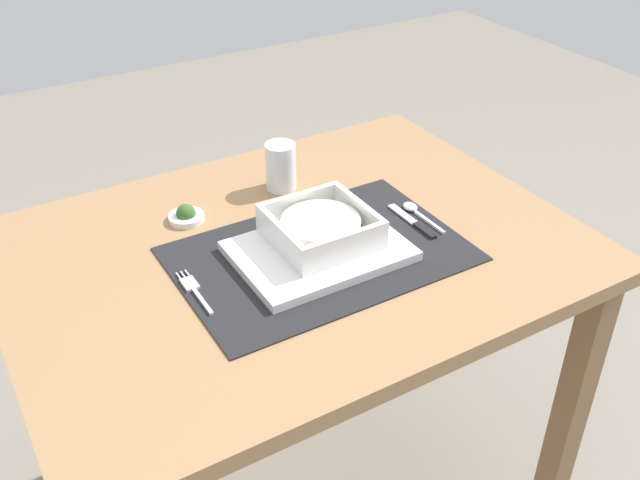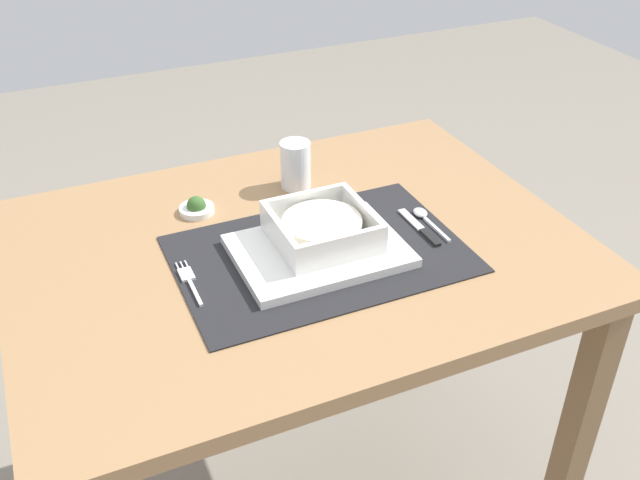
% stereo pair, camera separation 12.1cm
% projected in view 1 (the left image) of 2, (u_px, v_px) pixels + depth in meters
% --- Properties ---
extents(dining_table, '(0.98, 0.73, 0.75)m').
position_uv_depth(dining_table, '(294.00, 294.00, 1.31)').
color(dining_table, '#936D47').
rests_on(dining_table, ground).
extents(placemat, '(0.49, 0.33, 0.00)m').
position_uv_depth(placemat, '(320.00, 254.00, 1.23)').
color(placemat, black).
rests_on(placemat, dining_table).
extents(serving_plate, '(0.28, 0.20, 0.02)m').
position_uv_depth(serving_plate, '(319.00, 251.00, 1.22)').
color(serving_plate, white).
rests_on(serving_plate, placemat).
extents(porridge_bowl, '(0.16, 0.16, 0.05)m').
position_uv_depth(porridge_bowl, '(321.00, 229.00, 1.22)').
color(porridge_bowl, white).
rests_on(porridge_bowl, serving_plate).
extents(fork, '(0.02, 0.13, 0.00)m').
position_uv_depth(fork, '(193.00, 289.00, 1.14)').
color(fork, silver).
rests_on(fork, placemat).
extents(spoon, '(0.02, 0.12, 0.01)m').
position_uv_depth(spoon, '(414.00, 210.00, 1.33)').
color(spoon, silver).
rests_on(spoon, placemat).
extents(butter_knife, '(0.01, 0.13, 0.01)m').
position_uv_depth(butter_knife, '(415.00, 223.00, 1.30)').
color(butter_knife, black).
rests_on(butter_knife, placemat).
extents(drinking_glass, '(0.06, 0.06, 0.09)m').
position_uv_depth(drinking_glass, '(281.00, 169.00, 1.40)').
color(drinking_glass, white).
rests_on(drinking_glass, dining_table).
extents(condiment_saucer, '(0.07, 0.07, 0.04)m').
position_uv_depth(condiment_saucer, '(186.00, 216.00, 1.31)').
color(condiment_saucer, white).
rests_on(condiment_saucer, dining_table).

